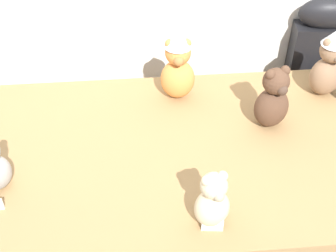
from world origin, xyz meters
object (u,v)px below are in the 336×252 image
at_px(display_table, 168,208).
at_px(teddy_bear_ginger, 178,66).
at_px(teddy_bear_cocoa, 273,99).
at_px(teddy_bear_mocha, 329,64).
at_px(instrument_case, 310,87).
at_px(teddy_bear_sand, 213,201).

relative_size(display_table, teddy_bear_ginger, 5.85).
xyz_separation_m(teddy_bear_cocoa, teddy_bear_mocha, (0.29, 0.19, 0.03)).
distance_m(display_table, teddy_bear_ginger, 0.62).
relative_size(display_table, instrument_case, 1.85).
distance_m(instrument_case, teddy_bear_ginger, 0.86).
height_order(teddy_bear_cocoa, teddy_bear_ginger, teddy_bear_ginger).
height_order(teddy_bear_mocha, teddy_bear_ginger, teddy_bear_ginger).
bearing_deg(teddy_bear_ginger, teddy_bear_mocha, -0.70).
bearing_deg(teddy_bear_cocoa, teddy_bear_sand, -141.42).
relative_size(display_table, teddy_bear_mocha, 5.97).
bearing_deg(teddy_bear_cocoa, instrument_case, 35.06).
bearing_deg(teddy_bear_mocha, teddy_bear_ginger, 163.19).
xyz_separation_m(display_table, teddy_bear_sand, (0.11, -0.35, 0.47)).
bearing_deg(display_table, teddy_bear_ginger, 78.09).
bearing_deg(teddy_bear_ginger, instrument_case, 23.01).
relative_size(display_table, teddy_bear_sand, 8.22).
relative_size(instrument_case, teddy_bear_sand, 4.45).
relative_size(display_table, teddy_bear_cocoa, 6.86).
bearing_deg(instrument_case, teddy_bear_ginger, -153.96).
height_order(instrument_case, teddy_bear_ginger, teddy_bear_ginger).
distance_m(display_table, teddy_bear_mocha, 0.92).
distance_m(teddy_bear_cocoa, teddy_bear_mocha, 0.34).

